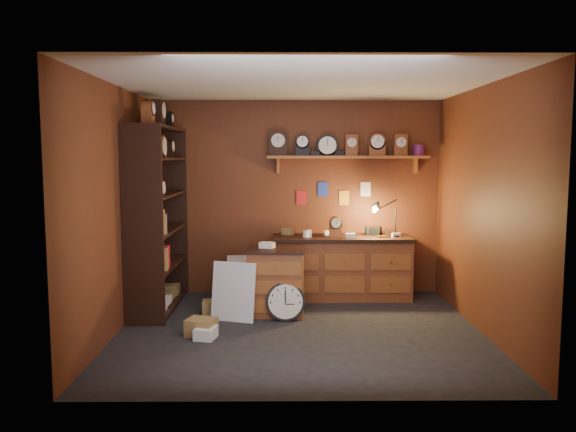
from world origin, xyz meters
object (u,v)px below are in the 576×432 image
Objects in this scene: workbench at (342,264)px; big_round_clock at (285,302)px; low_cabinet at (276,278)px; shelving_unit at (155,210)px.

workbench is 4.07× the size of big_round_clock.
workbench is 1.18m from low_cabinet.
low_cabinet is at bearing -10.06° from shelving_unit.
big_round_clock is (0.11, -0.31, -0.21)m from low_cabinet.
low_cabinet is 0.39m from big_round_clock.
shelving_unit reaches higher than big_round_clock.
workbench reaches higher than big_round_clock.
workbench is at bearing 43.71° from low_cabinet.
shelving_unit is at bearing -168.45° from workbench.
shelving_unit is at bearing 173.16° from low_cabinet.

